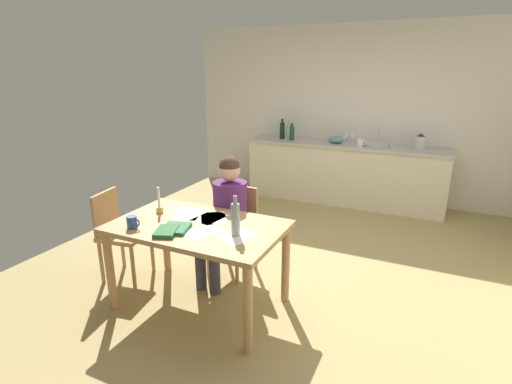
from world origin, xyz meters
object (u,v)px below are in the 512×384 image
Objects in this scene: coffee_mug at (132,222)px; wine_glass_near_sink at (352,135)px; wine_glass_by_kettle at (346,135)px; teacup_on_counter at (360,143)px; wine_bottle_on_table at (235,219)px; bottle_wine_red at (292,133)px; sink_unit at (376,144)px; mixing_bowl at (336,139)px; person_seated at (226,211)px; book_magazine at (176,228)px; dining_table at (198,236)px; candlestick at (159,206)px; bottle_vinegar at (288,132)px; stovetop_kettle at (420,142)px; bottle_oil at (282,130)px; chair_side_empty at (119,231)px; chair_at_table at (235,226)px; book_cookery at (166,231)px.

coffee_mug is 3.83m from wine_glass_near_sink.
teacup_on_counter is (0.28, -0.30, -0.06)m from wine_glass_by_kettle.
wine_bottle_on_table is 2.05× the size of wine_glass_near_sink.
teacup_on_counter is at bearing -5.02° from bottle_wine_red.
sink_unit is 0.25m from teacup_on_counter.
person_seated is at bearing -97.17° from mixing_bowl.
mixing_bowl is at bearing 67.22° from book_magazine.
teacup_on_counter is (1.13, 3.41, 0.16)m from coffee_mug.
dining_table is 3.49m from wine_glass_near_sink.
person_seated reaches higher than candlestick.
bottle_wine_red is 1.71× the size of wine_glass_by_kettle.
book_magazine is at bearing -84.48° from bottle_vinegar.
person_seated is 4.54× the size of bottle_wine_red.
teacup_on_counter is at bearing -169.00° from stovetop_kettle.
stovetop_kettle is 1.06m from wine_glass_by_kettle.
book_magazine is 0.73× the size of bottle_oil.
candlestick is 3.28m from mixing_bowl.
sink_unit is at bearing 67.03° from candlestick.
bottle_wine_red reaches higher than book_magazine.
person_seated is 5.23× the size of book_magazine.
bottle_wine_red is at bearing -166.97° from wine_glass_near_sink.
wine_bottle_on_table reaches higher than dining_table.
wine_glass_by_kettle is at bearing 180.00° from wine_glass_near_sink.
wine_bottle_on_table is at bearing -54.78° from person_seated.
bottle_vinegar is 1.13m from teacup_on_counter.
bottle_oil reaches higher than chair_side_empty.
book_magazine is (-0.08, -0.84, 0.28)m from chair_at_table.
bottle_wine_red reaches higher than chair_side_empty.
person_seated is 3.81× the size of bottle_oil.
coffee_mug is 0.78× the size of wine_glass_near_sink.
book_magazine is 3.41m from bottle_wine_red.
wine_glass_near_sink is (0.62, 3.59, 0.25)m from book_magazine.
book_cookery is (-0.12, -0.25, 0.12)m from dining_table.
person_seated reaches higher than chair_side_empty.
teacup_on_counter is (1.07, -0.09, -0.06)m from bottle_wine_red.
candlestick is (0.50, 0.01, 0.33)m from chair_side_empty.
wine_glass_near_sink is 1.19× the size of teacup_on_counter.
bottle_vinegar is at bearing -175.44° from mixing_bowl.
teacup_on_counter is (1.66, 3.04, 0.47)m from chair_side_empty.
chair_at_table is at bearing 62.74° from book_cookery.
teacup_on_counter is (1.25, -0.15, -0.08)m from bottle_oil.
bottle_wine_red reaches higher than candlestick.
bottle_wine_red is (-0.25, 3.48, 0.25)m from book_cookery.
wine_glass_near_sink is (-0.38, 0.15, 0.09)m from sink_unit.
teacup_on_counter is (0.73, 2.60, 0.27)m from person_seated.
wine_glass_by_kettle is at bearing 81.13° from person_seated.
chair_side_empty is 2.72× the size of wine_bottle_on_table.
person_seated is at bearing 25.09° from chair_side_empty.
sink_unit is at bearing 179.59° from stovetop_kettle.
chair_side_empty is 2.39× the size of sink_unit.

